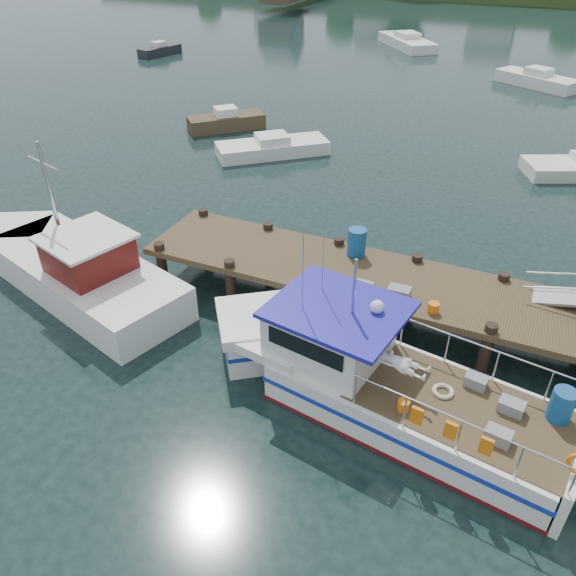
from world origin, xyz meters
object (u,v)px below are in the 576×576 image
at_px(moored_b, 537,80).
at_px(moored_d, 407,41).
at_px(work_boat, 77,268).
at_px(moored_a, 272,147).
at_px(lobster_boat, 372,376).
at_px(moored_rowboat, 226,121).
at_px(moored_e, 160,50).

bearing_deg(moored_b, moored_d, 134.27).
distance_m(work_boat, moored_b, 34.83).
bearing_deg(moored_a, lobster_boat, -77.57).
distance_m(moored_rowboat, moored_e, 21.01).
height_order(work_boat, moored_b, work_boat).
distance_m(lobster_boat, work_boat, 10.09).
height_order(moored_a, moored_d, moored_d).
distance_m(lobster_boat, moored_d, 44.84).
distance_m(moored_a, moored_b, 22.36).
bearing_deg(moored_a, moored_d, 70.08).
bearing_deg(moored_a, moored_b, 39.26).
xyz_separation_m(moored_b, moored_d, (-11.70, 9.74, 0.00)).
bearing_deg(moored_e, moored_d, 36.35).
distance_m(work_boat, moored_e, 35.90).
bearing_deg(moored_rowboat, moored_e, 119.82).
relative_size(moored_b, moored_d, 0.81).
bearing_deg(moored_d, moored_b, -49.02).
xyz_separation_m(moored_d, moored_e, (-18.25, -11.92, -0.07)).
height_order(lobster_boat, moored_a, lobster_boat).
distance_m(moored_b, moored_d, 15.22).
bearing_deg(moored_d, work_boat, -98.83).
distance_m(work_boat, moored_d, 42.65).
bearing_deg(work_boat, moored_b, 87.45).
height_order(moored_b, moored_e, moored_b).
xyz_separation_m(moored_a, moored_b, (10.99, 19.47, 0.09)).
relative_size(moored_a, moored_b, 0.92).
bearing_deg(moored_b, moored_rowboat, -137.46).
bearing_deg(work_boat, moored_a, 104.81).
height_order(lobster_boat, moored_e, lobster_boat).
xyz_separation_m(work_boat, moored_e, (-18.55, 30.73, -0.36)).
distance_m(moored_a, moored_d, 29.22).
bearing_deg(moored_rowboat, moored_a, -46.87).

